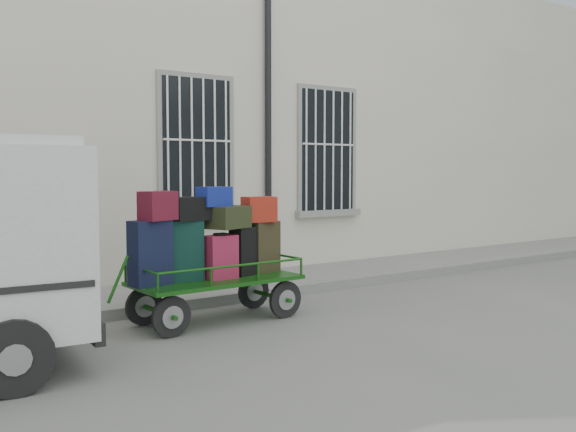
{
  "coord_description": "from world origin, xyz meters",
  "views": [
    {
      "loc": [
        -5.21,
        -6.31,
        1.87
      ],
      "look_at": [
        0.0,
        1.0,
        1.24
      ],
      "focal_mm": 40.0,
      "sensor_mm": 36.0,
      "label": 1
    }
  ],
  "objects": [
    {
      "name": "ground",
      "position": [
        0.0,
        0.0,
        0.0
      ],
      "size": [
        80.0,
        80.0,
        0.0
      ],
      "primitive_type": "plane",
      "color": "#63635F",
      "rests_on": "ground"
    },
    {
      "name": "building",
      "position": [
        0.0,
        5.5,
        3.0
      ],
      "size": [
        24.0,
        5.15,
        6.0
      ],
      "color": "beige",
      "rests_on": "ground"
    },
    {
      "name": "sidewalk",
      "position": [
        0.0,
        2.2,
        0.07
      ],
      "size": [
        24.0,
        1.7,
        0.15
      ],
      "primitive_type": "cube",
      "color": "slate",
      "rests_on": "ground"
    },
    {
      "name": "luggage_cart",
      "position": [
        -1.43,
        0.63,
        0.9
      ],
      "size": [
        2.46,
        1.01,
        1.68
      ],
      "rotation": [
        0.0,
        0.0,
        0.03
      ],
      "color": "black",
      "rests_on": "ground"
    }
  ]
}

